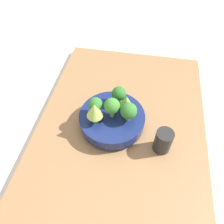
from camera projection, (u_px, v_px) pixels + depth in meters
name	position (u px, v px, depth m)	size (l,w,h in m)	color
ground_plane	(121.00, 129.00, 0.94)	(6.00, 6.00, 0.00)	silver
table	(121.00, 127.00, 0.92)	(0.98, 0.68, 0.04)	olive
bowl	(112.00, 119.00, 0.88)	(0.26, 0.26, 0.06)	navy
broccoli_floret_right	(119.00, 94.00, 0.86)	(0.06, 0.06, 0.08)	#7AB256
broccoli_floret_front	(129.00, 111.00, 0.81)	(0.06, 0.06, 0.08)	#609347
broccoli_floret_center	(112.00, 106.00, 0.81)	(0.06, 0.06, 0.09)	#6BA34C
romanesco_piece_far	(95.00, 111.00, 0.79)	(0.06, 0.06, 0.10)	#6BA34C
romanesco_piece_near	(126.00, 102.00, 0.84)	(0.05, 0.05, 0.08)	#6BA34C
broccoli_floret_back	(96.00, 105.00, 0.82)	(0.05, 0.05, 0.08)	#7AB256
cup	(163.00, 141.00, 0.80)	(0.06, 0.06, 0.10)	black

